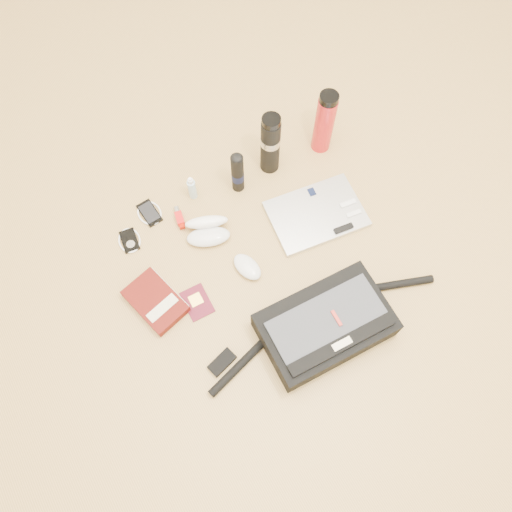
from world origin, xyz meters
The scene contains 14 objects.
ground centered at (0.00, 0.00, 0.00)m, with size 4.00×4.00×0.00m, color #AD8648.
messenger_bag centered at (0.06, -0.21, 0.05)m, with size 0.85×0.28×0.12m.
laptop centered at (0.28, 0.16, 0.01)m, with size 0.37×0.28×0.03m.
book centered at (-0.37, 0.16, 0.02)m, with size 0.18×0.23×0.04m.
passport centered at (-0.25, 0.09, 0.00)m, with size 0.09×0.12×0.01m.
mouse centered at (-0.05, 0.10, 0.02)m, with size 0.09×0.13×0.04m.
sunglasses_case centered at (-0.10, 0.30, 0.03)m, with size 0.19×0.18×0.09m.
ipod centered at (-0.35, 0.42, 0.01)m, with size 0.09×0.10×0.01m.
phone centered at (-0.24, 0.48, 0.01)m, with size 0.09×0.11×0.01m.
inhaler centered at (-0.16, 0.40, 0.01)m, with size 0.04×0.09×0.02m.
spray_bottle centered at (-0.07, 0.46, 0.05)m, with size 0.04×0.04×0.12m.
aerosol_can centered at (0.10, 0.41, 0.10)m, with size 0.06×0.06×0.20m.
thermos_black centered at (0.25, 0.43, 0.14)m, with size 0.08×0.08×0.28m.
thermos_red centered at (0.47, 0.41, 0.14)m, with size 0.09×0.09×0.28m.
Camera 1 is at (-0.36, -0.49, 1.61)m, focal length 35.00 mm.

